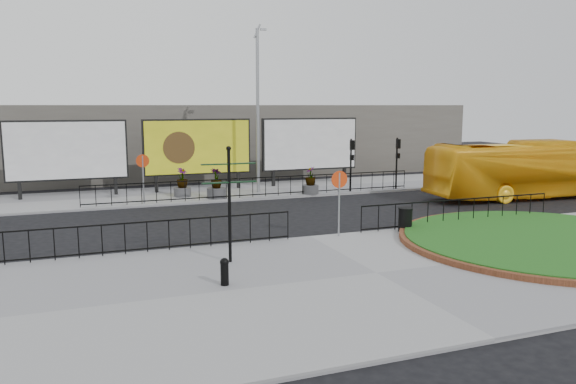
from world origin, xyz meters
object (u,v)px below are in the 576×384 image
planter_a (182,185)px  planter_c (310,183)px  fingerpost_sign (229,193)px  planter_b (216,187)px  litter_bin (405,220)px  bollard (225,270)px  billboard_mid (198,147)px  lamp_post (258,108)px  bus (526,170)px

planter_a → planter_c: size_ratio=1.02×
fingerpost_sign → planter_b: bearing=83.8°
fingerpost_sign → litter_bin: fingerpost_sign is taller
planter_b → planter_a: bearing=143.9°
bollard → planter_a: bearing=83.9°
billboard_mid → lamp_post: 4.23m
billboard_mid → lamp_post: bearing=-33.3°
bollard → planter_b: planter_b is taller
lamp_post → fingerpost_sign: lamp_post is taller
bollard → planter_a: 15.62m
litter_bin → fingerpost_sign: bearing=-166.9°
billboard_mid → fingerpost_sign: (-2.21, -15.31, -0.28)m
bus → planter_a: size_ratio=7.21×
lamp_post → planter_a: bearing=-180.0°
fingerpost_sign → lamp_post: bearing=74.1°
bus → planter_c: bus is taller
bollard → planter_a: (1.65, 15.53, 0.20)m
lamp_post → planter_b: (-2.71, -1.17, -4.11)m
lamp_post → planter_c: size_ratio=6.07×
billboard_mid → lamp_post: lamp_post is taller
billboard_mid → planter_b: size_ratio=3.88×
billboard_mid → fingerpost_sign: size_ratio=1.70×
planter_a → bus: bearing=-20.3°
litter_bin → bus: size_ratio=0.08×
billboard_mid → planter_a: size_ratio=4.01×
bollard → bus: 21.12m
fingerpost_sign → planter_a: fingerpost_sign is taller
litter_bin → planter_b: bearing=115.5°
fingerpost_sign → bus: fingerpost_sign is taller
planter_a → fingerpost_sign: bearing=-93.9°
bus → lamp_post: bearing=68.6°
billboard_mid → planter_c: size_ratio=4.07×
bollard → planter_b: 14.73m
bollard → fingerpost_sign: bearing=71.3°
lamp_post → litter_bin: 12.55m
billboard_mid → planter_b: bearing=-84.5°
bus → litter_bin: bearing=120.3°
planter_b → planter_c: bearing=-4.7°
billboard_mid → litter_bin: size_ratio=6.63×
planter_a → planter_c: bearing=-13.2°
fingerpost_sign → bus: (18.30, 6.90, -0.76)m
fingerpost_sign → planter_a: size_ratio=2.35×
lamp_post → planter_b: size_ratio=5.77×
billboard_mid → lamp_post: size_ratio=0.67×
planter_b → billboard_mid: bearing=95.5°
litter_bin → bus: bearing=25.5°
billboard_mid → bus: (16.09, -8.41, -1.05)m
litter_bin → planter_c: (0.25, 10.00, 0.13)m
lamp_post → planter_c: 5.07m
planter_a → planter_b: (1.60, -1.17, -0.03)m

